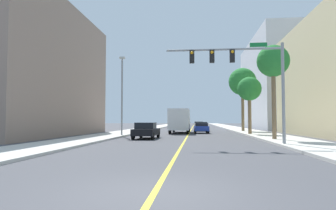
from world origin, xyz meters
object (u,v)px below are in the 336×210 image
object	(u,v)px
palm_mid	(249,90)
car_silver	(199,124)
traffic_signal_mast	(244,69)
palm_far	(242,82)
car_black	(146,130)
car_green	(202,126)
palm_near	(273,62)
car_yellow	(174,125)
car_blue	(201,128)
delivery_truck	(180,120)
street_lamp	(122,91)

from	to	relation	value
palm_mid	car_silver	bearing A→B (deg)	100.23
traffic_signal_mast	palm_far	distance (m)	22.16
car_black	car_green	distance (m)	19.12
palm_near	palm_far	size ratio (longest dim) A/B	0.86
car_yellow	car_silver	size ratio (longest dim) A/B	1.03
palm_near	car_blue	world-z (taller)	palm_near
car_black	traffic_signal_mast	bearing A→B (deg)	-38.76
delivery_truck	street_lamp	bearing A→B (deg)	-123.91
delivery_truck	car_yellow	bearing A→B (deg)	96.95
car_silver	delivery_truck	size ratio (longest dim) A/B	0.47
palm_near	car_green	xyz separation A→B (m)	(-5.29, 20.02, -5.51)
street_lamp	palm_mid	size ratio (longest dim) A/B	1.28
palm_far	car_silver	xyz separation A→B (m)	(-5.83, 20.44, -6.15)
car_yellow	delivery_truck	world-z (taller)	delivery_truck
traffic_signal_mast	car_yellow	size ratio (longest dim) A/B	1.85
traffic_signal_mast	car_green	xyz separation A→B (m)	(-2.27, 24.68, -4.23)
car_yellow	car_black	size ratio (longest dim) A/B	0.96
car_green	delivery_truck	distance (m)	7.53
palm_mid	palm_far	world-z (taller)	palm_far
palm_mid	delivery_truck	xyz separation A→B (m)	(-7.81, 4.54, -3.34)
car_green	palm_near	bearing A→B (deg)	-73.00
car_blue	traffic_signal_mast	bearing A→B (deg)	-83.82
traffic_signal_mast	palm_near	xyz separation A→B (m)	(3.02, 4.66, 1.27)
palm_near	car_green	world-z (taller)	palm_near
car_yellow	delivery_truck	xyz separation A→B (m)	(2.19, -18.39, 0.85)
palm_near	car_green	size ratio (longest dim) A/B	1.82
palm_far	palm_near	bearing A→B (deg)	-90.67
traffic_signal_mast	delivery_truck	world-z (taller)	traffic_signal_mast
car_blue	car_silver	world-z (taller)	car_silver
car_black	car_silver	size ratio (longest dim) A/B	1.08
palm_mid	car_silver	size ratio (longest dim) A/B	1.56
street_lamp	car_green	size ratio (longest dim) A/B	1.93
palm_far	car_silver	bearing A→B (deg)	105.91
palm_mid	car_green	size ratio (longest dim) A/B	1.51
palm_mid	car_blue	distance (m)	7.96
traffic_signal_mast	car_yellow	xyz separation A→B (m)	(-7.37, 36.17, -4.21)
street_lamp	delivery_truck	world-z (taller)	street_lamp
car_black	delivery_truck	size ratio (longest dim) A/B	0.51
street_lamp	palm_near	size ratio (longest dim) A/B	1.06
palm_mid	car_yellow	xyz separation A→B (m)	(-10.00, 22.93, -4.19)
palm_near	car_silver	xyz separation A→B (m)	(-5.63, 37.62, -5.52)
palm_mid	delivery_truck	distance (m)	9.63
street_lamp	car_green	xyz separation A→B (m)	(8.31, 14.89, -3.82)
traffic_signal_mast	delivery_truck	size ratio (longest dim) A/B	0.91
palm_far	car_yellow	world-z (taller)	palm_far
palm_mid	delivery_truck	size ratio (longest dim) A/B	0.74
car_blue	delivery_truck	bearing A→B (deg)	173.87
palm_near	palm_mid	xyz separation A→B (m)	(-0.39, 8.58, -1.29)
car_silver	street_lamp	bearing A→B (deg)	-101.00
palm_far	car_black	bearing A→B (deg)	-124.54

